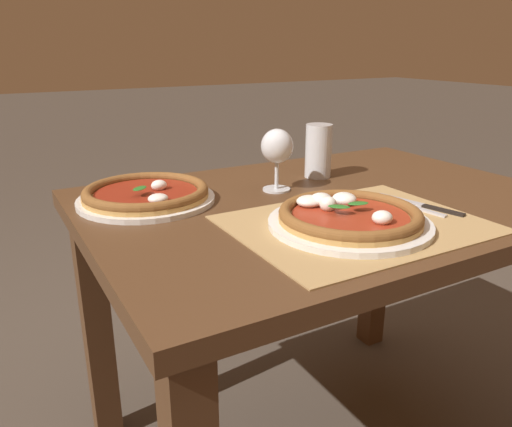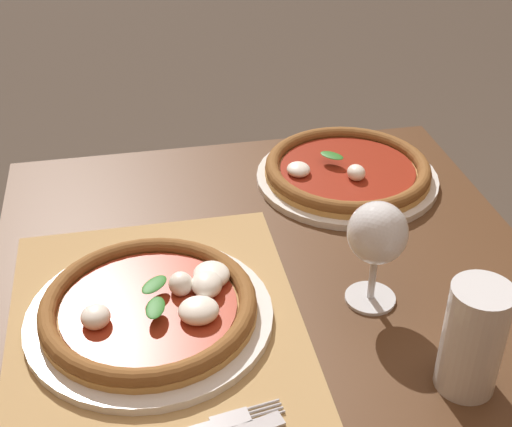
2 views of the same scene
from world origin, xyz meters
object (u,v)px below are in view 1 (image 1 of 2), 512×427
(pizza_far, at_px, (146,194))
(fork, at_px, (405,205))
(knife, at_px, (418,204))
(pint_glass, at_px, (318,152))
(pizza_near, at_px, (349,217))
(wine_glass, at_px, (277,149))

(pizza_far, bearing_deg, fork, -33.13)
(knife, bearing_deg, fork, 158.82)
(pizza_far, xyz_separation_m, pint_glass, (0.49, -0.00, 0.05))
(pizza_far, bearing_deg, pizza_near, -50.24)
(pizza_far, relative_size, knife, 1.49)
(pizza_near, relative_size, fork, 1.63)
(fork, bearing_deg, pizza_far, 146.87)
(pizza_near, xyz_separation_m, pizza_far, (-0.30, 0.36, -0.00))
(pint_glass, height_order, knife, pint_glass)
(pizza_far, xyz_separation_m, wine_glass, (0.32, -0.06, 0.09))
(wine_glass, bearing_deg, fork, -55.16)
(pizza_near, bearing_deg, pizza_far, 129.76)
(pizza_far, xyz_separation_m, fork, (0.50, -0.32, -0.01))
(wine_glass, relative_size, fork, 0.77)
(pizza_near, xyz_separation_m, pint_glass, (0.18, 0.36, 0.05))
(knife, bearing_deg, pint_glass, 96.85)
(pizza_near, bearing_deg, wine_glass, 87.30)
(pint_glass, height_order, fork, pint_glass)
(pint_glass, bearing_deg, wine_glass, -160.74)
(pizza_far, bearing_deg, wine_glass, -11.44)
(pizza_far, distance_m, knife, 0.62)
(fork, height_order, knife, knife)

